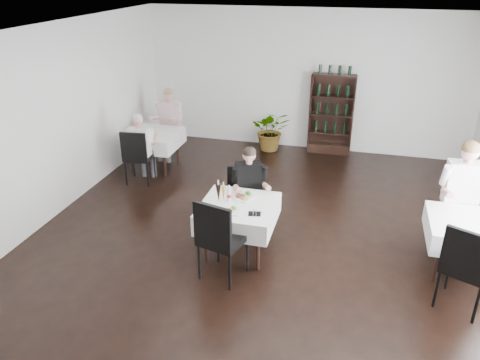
# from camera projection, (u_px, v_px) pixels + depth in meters

# --- Properties ---
(room_shell) EXTENTS (9.00, 9.00, 9.00)m
(room_shell) POSITION_uv_depth(u_px,v_px,m) (260.00, 157.00, 6.08)
(room_shell) COLOR black
(room_shell) RESTS_ON ground
(wine_shelf) EXTENTS (0.90, 0.28, 1.75)m
(wine_shelf) POSITION_uv_depth(u_px,v_px,m) (331.00, 115.00, 10.00)
(wine_shelf) COLOR black
(wine_shelf) RESTS_ON ground
(main_table) EXTENTS (1.03, 1.03, 0.77)m
(main_table) POSITION_uv_depth(u_px,v_px,m) (238.00, 214.00, 6.52)
(main_table) COLOR black
(main_table) RESTS_ON ground
(left_table) EXTENTS (0.98, 0.98, 0.77)m
(left_table) POSITION_uv_depth(u_px,v_px,m) (154.00, 140.00, 9.27)
(left_table) COLOR black
(left_table) RESTS_ON ground
(right_table) EXTENTS (0.98, 0.98, 0.77)m
(right_table) POSITION_uv_depth(u_px,v_px,m) (466.00, 231.00, 6.09)
(right_table) COLOR black
(right_table) RESTS_ON ground
(potted_tree) EXTENTS (0.94, 0.86, 0.91)m
(potted_tree) POSITION_uv_depth(u_px,v_px,m) (271.00, 130.00, 10.30)
(potted_tree) COLOR #29581E
(potted_tree) RESTS_ON ground
(main_chair_far) EXTENTS (0.57, 0.57, 0.98)m
(main_chair_far) POSITION_uv_depth(u_px,v_px,m) (242.00, 194.00, 7.22)
(main_chair_far) COLOR black
(main_chair_far) RESTS_ON ground
(main_chair_near) EXTENTS (0.65, 0.65, 1.16)m
(main_chair_near) POSITION_uv_depth(u_px,v_px,m) (219.00, 236.00, 5.91)
(main_chair_near) COLOR black
(main_chair_near) RESTS_ON ground
(left_chair_far) EXTENTS (0.56, 0.56, 0.97)m
(left_chair_far) POSITION_uv_depth(u_px,v_px,m) (166.00, 131.00, 9.95)
(left_chair_far) COLOR black
(left_chair_far) RESTS_ON ground
(left_chair_near) EXTENTS (0.53, 0.54, 1.06)m
(left_chair_near) POSITION_uv_depth(u_px,v_px,m) (137.00, 154.00, 8.63)
(left_chair_near) COLOR black
(left_chair_near) RESTS_ON ground
(right_chair_far) EXTENTS (0.52, 0.52, 0.87)m
(right_chair_far) POSITION_uv_depth(u_px,v_px,m) (466.00, 221.00, 6.59)
(right_chair_far) COLOR black
(right_chair_far) RESTS_ON ground
(right_chair_near) EXTENTS (0.69, 0.69, 1.14)m
(right_chair_near) POSITION_uv_depth(u_px,v_px,m) (466.00, 264.00, 5.38)
(right_chair_near) COLOR black
(right_chair_near) RESTS_ON ground
(diner_main) EXTENTS (0.62, 0.65, 1.38)m
(diner_main) POSITION_uv_depth(u_px,v_px,m) (250.00, 184.00, 6.96)
(diner_main) COLOR #414148
(diner_main) RESTS_ON ground
(diner_left_far) EXTENTS (0.59, 0.61, 1.49)m
(diner_left_far) POSITION_uv_depth(u_px,v_px,m) (169.00, 118.00, 9.75)
(diner_left_far) COLOR #414148
(diner_left_far) RESTS_ON ground
(diner_left_near) EXTENTS (0.53, 0.54, 1.37)m
(diner_left_near) POSITION_uv_depth(u_px,v_px,m) (141.00, 143.00, 8.60)
(diner_left_near) COLOR #414148
(diner_left_near) RESTS_ON ground
(diner_right_far) EXTENTS (0.65, 0.65, 1.66)m
(diner_right_far) POSITION_uv_depth(u_px,v_px,m) (464.00, 190.00, 6.41)
(diner_right_far) COLOR #414148
(diner_right_far) RESTS_ON ground
(plate_far) EXTENTS (0.36, 0.36, 0.09)m
(plate_far) POSITION_uv_depth(u_px,v_px,m) (244.00, 197.00, 6.62)
(plate_far) COLOR white
(plate_far) RESTS_ON main_table
(plate_near) EXTENTS (0.29, 0.29, 0.08)m
(plate_near) POSITION_uv_depth(u_px,v_px,m) (230.00, 211.00, 6.24)
(plate_near) COLOR white
(plate_near) RESTS_ON main_table
(pilsner_dark) EXTENTS (0.08, 0.08, 0.33)m
(pilsner_dark) POSITION_uv_depth(u_px,v_px,m) (218.00, 193.00, 6.46)
(pilsner_dark) COLOR black
(pilsner_dark) RESTS_ON main_table
(pilsner_lager) EXTENTS (0.07, 0.07, 0.28)m
(pilsner_lager) POSITION_uv_depth(u_px,v_px,m) (224.00, 193.00, 6.52)
(pilsner_lager) COLOR gold
(pilsner_lager) RESTS_ON main_table
(coke_bottle) EXTENTS (0.06, 0.06, 0.24)m
(coke_bottle) POSITION_uv_depth(u_px,v_px,m) (229.00, 195.00, 6.50)
(coke_bottle) COLOR silver
(coke_bottle) RESTS_ON main_table
(napkin_cutlery) EXTENTS (0.19, 0.19, 0.02)m
(napkin_cutlery) POSITION_uv_depth(u_px,v_px,m) (255.00, 214.00, 6.20)
(napkin_cutlery) COLOR black
(napkin_cutlery) RESTS_ON main_table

